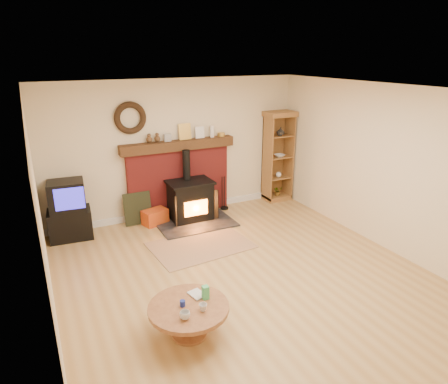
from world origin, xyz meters
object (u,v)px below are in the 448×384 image
wood_stove (191,201)px  coffee_table (189,311)px  curio_cabinet (277,156)px  tv_unit (69,211)px

wood_stove → coffee_table: bearing=-112.2°
coffee_table → curio_cabinet: bearing=45.0°
tv_unit → curio_cabinet: size_ratio=0.54×
wood_stove → coffee_table: wood_stove is taller
curio_cabinet → coffee_table: size_ratio=2.10×
tv_unit → coffee_table: tv_unit is taller
curio_cabinet → coffee_table: bearing=-135.0°
wood_stove → curio_cabinet: (2.10, 0.28, 0.58)m
wood_stove → tv_unit: 2.15m
wood_stove → curio_cabinet: size_ratio=0.74×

